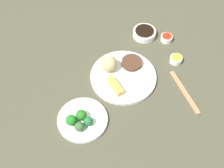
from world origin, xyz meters
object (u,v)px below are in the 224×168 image
Objects in this scene: sauce_ramekin_hot_mustard at (176,60)px; sauce_ramekin_sweet_and_sour at (166,38)px; main_plate at (124,77)px; chopsticks_pair at (184,92)px; broccoli_plate at (83,120)px; soy_sauce_bowl at (144,33)px.

sauce_ramekin_sweet_and_sour is at bearing -88.33° from sauce_ramekin_hot_mustard.
chopsticks_pair is at bearing 152.74° from main_plate.
sauce_ramekin_sweet_and_sour is at bearing -141.25° from broccoli_plate.
main_plate reaches higher than chopsticks_pair.
sauce_ramekin_sweet_and_sour is 0.30m from chopsticks_pair.
main_plate is 0.31m from sauce_ramekin_sweet_and_sour.
main_plate is 0.26m from sauce_ramekin_hot_mustard.
sauce_ramekin_sweet_and_sour reaches higher than chopsticks_pair.
main_plate is at bearing 36.52° from sauce_ramekin_sweet_and_sour.
sauce_ramekin_hot_mustard is 0.17m from chopsticks_pair.
main_plate is at bearing 57.09° from soy_sauce_bowl.
main_plate is 5.21× the size of sauce_ramekin_sweet_and_sour.
chopsticks_pair is at bearing 84.78° from sauce_ramekin_hot_mustard.
sauce_ramekin_hot_mustard reaches higher than broccoli_plate.
main_plate is 0.28m from soy_sauce_bowl.
main_plate is at bearing 10.80° from sauce_ramekin_hot_mustard.
chopsticks_pair is (-0.09, 0.35, -0.01)m from soy_sauce_bowl.
broccoli_plate is at bearing 49.34° from soy_sauce_bowl.
broccoli_plate is 3.60× the size of sauce_ramekin_sweet_and_sour.
chopsticks_pair is (-0.24, 0.12, -0.00)m from main_plate.
broccoli_plate reaches higher than chopsticks_pair.
soy_sauce_bowl is at bearing -61.38° from sauce_ramekin_hot_mustard.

